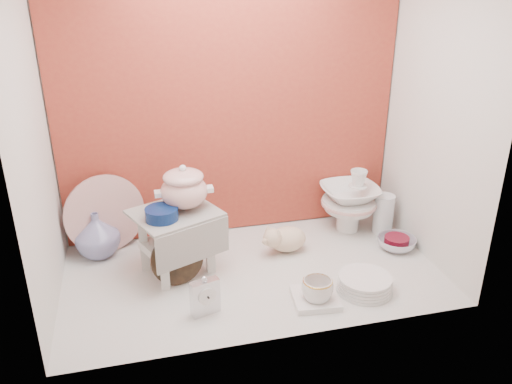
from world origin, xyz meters
TOP-DOWN VIEW (x-y plane):
  - ground at (0.00, 0.00)m, footprint 1.80×1.80m
  - niche_shell at (0.00, 0.18)m, footprint 1.86×1.03m
  - step_stool at (-0.35, 0.11)m, footprint 0.47×0.45m
  - soup_tureen at (-0.30, 0.14)m, footprint 0.28×0.28m
  - cobalt_bowl at (-0.41, 0.05)m, footprint 0.19×0.19m
  - floral_platter at (-0.68, 0.40)m, footprint 0.42×0.19m
  - blue_white_vase at (-0.73, 0.36)m, footprint 0.27×0.27m
  - lacquer_tray at (-0.36, 0.01)m, footprint 0.26×0.11m
  - mantel_clock at (-0.27, -0.26)m, footprint 0.13×0.08m
  - plush_pig at (0.22, 0.16)m, footprint 0.26×0.19m
  - teacup_saucer at (0.22, -0.31)m, footprint 0.20×0.20m
  - gold_rim_teacup at (0.22, -0.31)m, footprint 0.14×0.14m
  - lattice_dish at (0.22, -0.29)m, footprint 0.22×0.22m
  - dinner_plate_stack at (0.46, -0.27)m, footprint 0.34×0.34m
  - crystal_bowl at (0.79, 0.05)m, footprint 0.27×0.27m
  - clear_glass_vase at (0.80, 0.24)m, footprint 0.14×0.14m
  - porcelain_tower at (0.63, 0.32)m, footprint 0.33×0.33m

SIDE VIEW (x-z plane):
  - ground at x=0.00m, z-range 0.00..0.00m
  - teacup_saucer at x=0.22m, z-range 0.00..0.01m
  - lattice_dish at x=0.22m, z-range 0.00..0.03m
  - crystal_bowl at x=0.79m, z-range 0.00..0.06m
  - dinner_plate_stack at x=0.46m, z-range 0.00..0.07m
  - gold_rim_teacup at x=0.22m, z-range 0.01..0.12m
  - plush_pig at x=0.22m, z-range 0.00..0.15m
  - mantel_clock at x=-0.27m, z-range 0.00..0.18m
  - clear_glass_vase at x=0.80m, z-range 0.00..0.22m
  - blue_white_vase at x=-0.73m, z-range 0.00..0.24m
  - lacquer_tray at x=-0.36m, z-range 0.00..0.25m
  - step_stool at x=-0.35m, z-range 0.00..0.32m
  - porcelain_tower at x=0.63m, z-range 0.00..0.36m
  - floral_platter at x=-0.68m, z-range 0.00..0.41m
  - cobalt_bowl at x=-0.41m, z-range 0.32..0.37m
  - soup_tureen at x=-0.30m, z-range 0.32..0.54m
  - niche_shell at x=0.00m, z-range 0.17..1.70m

